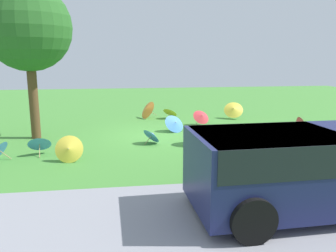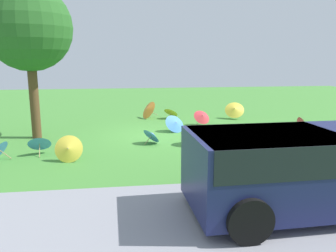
# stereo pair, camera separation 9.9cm
# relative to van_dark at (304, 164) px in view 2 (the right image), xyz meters

# --- Properties ---
(ground) EXTENTS (40.00, 40.00, 0.00)m
(ground) POSITION_rel_van_dark_xyz_m (2.04, -6.66, -0.91)
(ground) COLOR #478C38
(road_strip) EXTENTS (40.00, 3.64, 0.01)m
(road_strip) POSITION_rel_van_dark_xyz_m (2.04, 0.16, -0.91)
(road_strip) COLOR gray
(road_strip) RESTS_ON ground
(van_dark) EXTENTS (4.65, 2.24, 1.53)m
(van_dark) POSITION_rel_van_dark_xyz_m (0.00, 0.00, 0.00)
(van_dark) COLOR #191E4C
(van_dark) RESTS_ON ground
(park_bench) EXTENTS (1.62, 0.56, 0.90)m
(park_bench) POSITION_rel_van_dark_xyz_m (-2.94, -3.70, -0.45)
(park_bench) COLOR navy
(park_bench) RESTS_ON ground
(shade_tree) EXTENTS (2.97, 2.97, 5.35)m
(shade_tree) POSITION_rel_van_dark_xyz_m (6.41, -6.88, 2.92)
(shade_tree) COLOR brown
(shade_tree) RESTS_ON ground
(parasol_orange_0) EXTENTS (0.94, 1.06, 0.86)m
(parasol_orange_0) POSITION_rel_van_dark_xyz_m (2.11, -10.28, -0.48)
(parasol_orange_0) COLOR tan
(parasol_orange_0) RESTS_ON ground
(parasol_blue_2) EXTENTS (0.97, 0.90, 0.69)m
(parasol_blue_2) POSITION_rel_van_dark_xyz_m (1.27, -7.17, -0.56)
(parasol_blue_2) COLOR tan
(parasol_blue_2) RESTS_ON ground
(parasol_yellow_0) EXTENTS (1.07, 0.97, 0.85)m
(parasol_yellow_0) POSITION_rel_van_dark_xyz_m (-1.94, -9.55, -0.44)
(parasol_yellow_0) COLOR tan
(parasol_yellow_0) RESTS_ON ground
(parasol_yellow_2) EXTENTS (0.79, 0.73, 0.76)m
(parasol_yellow_2) POSITION_rel_van_dark_xyz_m (4.83, -3.73, -0.53)
(parasol_yellow_2) COLOR tan
(parasol_yellow_2) RESTS_ON ground
(parasol_teal_0) EXTENTS (1.17, 1.18, 0.80)m
(parasol_teal_0) POSITION_rel_van_dark_xyz_m (0.78, -5.12, -0.51)
(parasol_teal_0) COLOR tan
(parasol_teal_0) RESTS_ON ground
(parasol_blue_4) EXTENTS (0.78, 0.81, 0.58)m
(parasol_blue_4) POSITION_rel_van_dark_xyz_m (2.33, -5.48, -0.61)
(parasol_blue_4) COLOR tan
(parasol_blue_4) RESTS_ON ground
(parasol_blue_5) EXTENTS (0.74, 0.71, 0.66)m
(parasol_blue_5) POSITION_rel_van_dark_xyz_m (5.80, -4.64, -0.54)
(parasol_blue_5) COLOR tan
(parasol_blue_5) RESTS_ON ground
(parasol_yellow_3) EXTENTS (0.91, 0.90, 0.58)m
(parasol_yellow_3) POSITION_rel_van_dark_xyz_m (1.00, -10.09, -0.58)
(parasol_yellow_3) COLOR tan
(parasol_yellow_3) RESTS_ON ground
(parasol_purple_0) EXTENTS (0.80, 0.82, 0.61)m
(parasol_purple_0) POSITION_rel_van_dark_xyz_m (-0.68, -4.48, -0.56)
(parasol_purple_0) COLOR tan
(parasol_purple_0) RESTS_ON ground
(parasol_blue_7) EXTENTS (0.57, 0.66, 0.49)m
(parasol_blue_7) POSITION_rel_van_dark_xyz_m (-2.35, -6.23, -0.65)
(parasol_blue_7) COLOR tan
(parasol_blue_7) RESTS_ON ground
(parasol_red_1) EXTENTS (0.85, 0.79, 0.71)m
(parasol_red_1) POSITION_rel_van_dark_xyz_m (-0.07, -8.24, -0.51)
(parasol_red_1) COLOR tan
(parasol_red_1) RESTS_ON ground
(parasol_red_2) EXTENTS (0.92, 0.98, 0.95)m
(parasol_red_2) POSITION_rel_van_dark_xyz_m (-2.80, -4.76, -0.44)
(parasol_red_2) COLOR tan
(parasol_red_2) RESTS_ON ground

